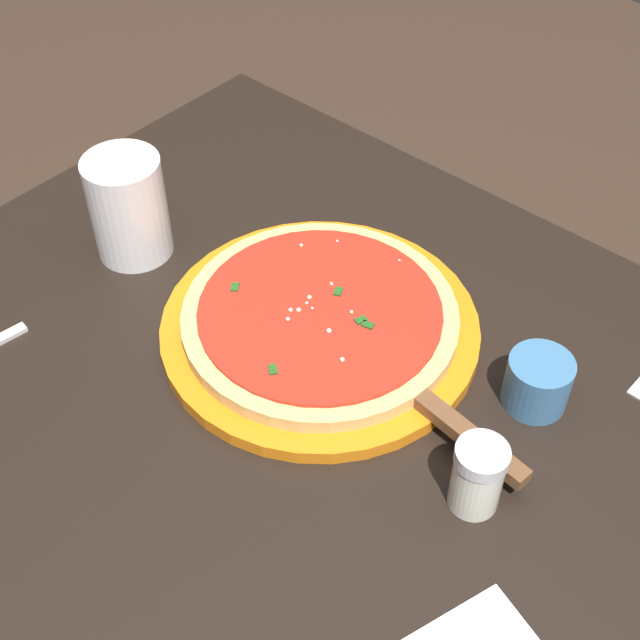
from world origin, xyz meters
name	(u,v)px	position (x,y,z in m)	size (l,w,h in m)	color
restaurant_table	(310,465)	(0.00, 0.00, 0.59)	(0.91, 0.73, 0.75)	black
serving_plate	(320,328)	(-0.03, 0.05, 0.75)	(0.33, 0.33, 0.02)	orange
pizza	(320,316)	(-0.03, 0.05, 0.77)	(0.28, 0.28, 0.02)	#DBB26B
pizza_server	(435,411)	(0.13, 0.03, 0.77)	(0.22, 0.08, 0.01)	silver
cup_tall_drink	(128,207)	(-0.27, 0.01, 0.81)	(0.08, 0.08, 0.12)	silver
cup_small_sauce	(538,382)	(0.19, 0.12, 0.77)	(0.06, 0.06, 0.05)	teal
parmesan_shaker	(478,476)	(0.21, -0.02, 0.78)	(0.05, 0.05, 0.07)	silver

